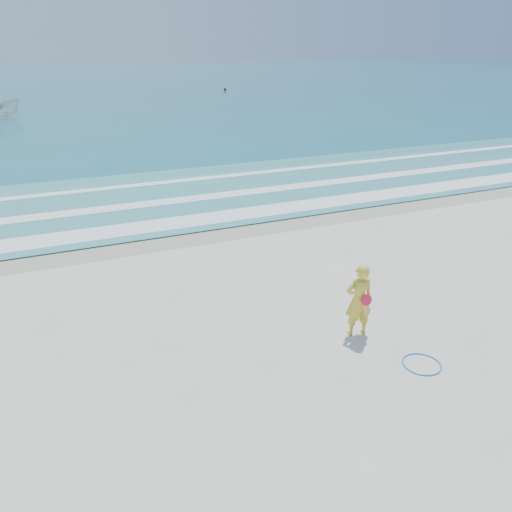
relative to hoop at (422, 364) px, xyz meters
name	(u,v)px	position (x,y,z in m)	size (l,w,h in m)	color
ground	(323,367)	(-1.98, 0.77, -0.01)	(400.00, 400.00, 0.00)	silver
wet_sand	(196,233)	(-1.98, 9.77, -0.01)	(400.00, 2.40, 0.00)	#B2A893
ocean	(50,80)	(-1.98, 105.77, 0.01)	(400.00, 190.00, 0.04)	#19727F
shallow	(162,197)	(-1.98, 14.77, 0.03)	(400.00, 10.00, 0.01)	#59B7AD
foam_near	(186,221)	(-1.98, 11.07, 0.04)	(400.00, 1.40, 0.01)	white
foam_mid	(167,201)	(-1.98, 13.97, 0.04)	(400.00, 0.90, 0.01)	white
foam_far	(150,184)	(-1.98, 17.27, 0.04)	(400.00, 0.60, 0.01)	white
hoop	(422,364)	(0.00, 0.00, 0.00)	(0.83, 0.83, 0.03)	blue
buoy	(225,89)	(20.64, 67.18, 0.22)	(0.39, 0.39, 0.39)	black
woman	(359,300)	(-0.58, 1.62, 0.88)	(0.72, 0.54, 1.80)	gold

